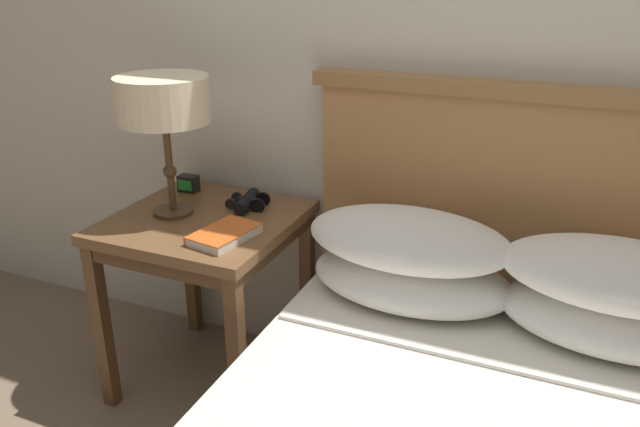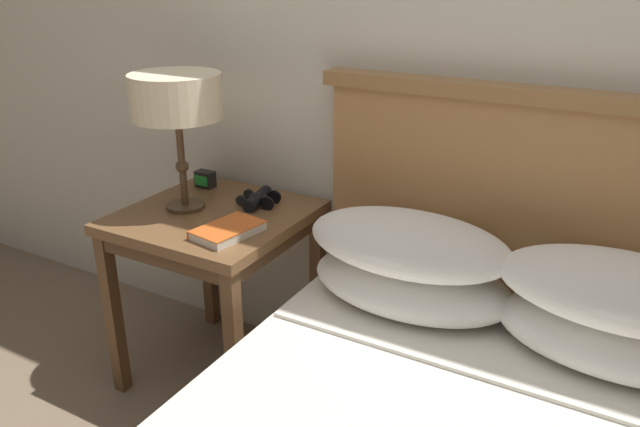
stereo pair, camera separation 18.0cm
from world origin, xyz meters
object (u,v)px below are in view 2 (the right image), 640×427
(table_lamp, at_px, (176,100))
(alarm_clock, at_px, (205,179))
(book_on_nightstand, at_px, (228,230))
(binoculars_pair, at_px, (258,199))
(nightstand, at_px, (215,235))

(table_lamp, distance_m, alarm_clock, 0.40)
(book_on_nightstand, relative_size, binoculars_pair, 1.40)
(table_lamp, height_order, binoculars_pair, table_lamp)
(nightstand, distance_m, table_lamp, 0.47)
(book_on_nightstand, height_order, alarm_clock, alarm_clock)
(nightstand, distance_m, book_on_nightstand, 0.22)
(book_on_nightstand, bearing_deg, table_lamp, 157.25)
(binoculars_pair, xyz_separation_m, alarm_clock, (-0.28, 0.06, 0.01))
(table_lamp, distance_m, book_on_nightstand, 0.45)
(nightstand, xyz_separation_m, book_on_nightstand, (0.15, -0.12, 0.10))
(nightstand, height_order, binoculars_pair, binoculars_pair)
(nightstand, relative_size, book_on_nightstand, 2.77)
(book_on_nightstand, relative_size, alarm_clock, 3.29)
(book_on_nightstand, bearing_deg, alarm_clock, 137.47)
(binoculars_pair, distance_m, alarm_clock, 0.28)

